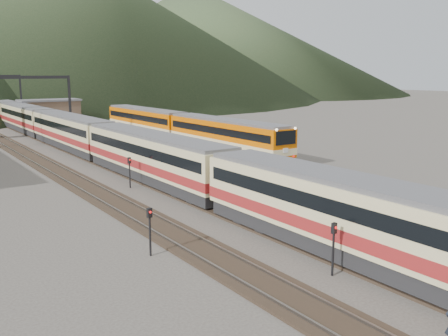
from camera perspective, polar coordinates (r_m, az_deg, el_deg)
track_main at (r=48.50m, az=-13.63°, el=0.76°), size 2.60×200.00×0.23m
track_far at (r=47.01m, az=-19.32°, el=0.14°), size 2.60×200.00×0.23m
track_second at (r=53.57m, az=-2.06°, el=1.99°), size 2.60×200.00×0.23m
platform at (r=48.88m, az=-6.67°, el=1.58°), size 8.00×100.00×1.00m
gantry_near at (r=61.43m, az=-21.42°, el=7.56°), size 9.55×0.25×8.00m
station_shed at (r=85.93m, az=-19.31°, el=6.40°), size 9.40×4.40×3.10m
hill_b at (r=241.16m, az=-23.99°, el=16.89°), size 220.00×220.00×75.00m
hill_c at (r=249.94m, az=-3.90°, el=14.63°), size 160.00×160.00×50.00m
main_train at (r=57.16m, az=-17.13°, el=4.04°), size 2.92×100.18×3.56m
second_train at (r=58.01m, az=-4.98°, el=4.43°), size 2.68×36.54×3.27m
short_signal_a at (r=21.16m, az=12.41°, el=-8.25°), size 0.25×0.20×2.27m
short_signal_b at (r=36.89m, az=-10.75°, el=-0.03°), size 0.27×0.24×2.27m
short_signal_c at (r=23.11m, az=-8.48°, el=-6.48°), size 0.24×0.20×2.27m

